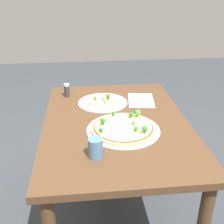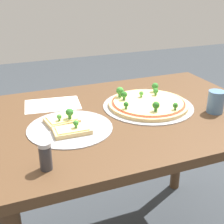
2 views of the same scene
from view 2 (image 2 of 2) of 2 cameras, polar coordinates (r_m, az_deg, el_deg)
dining_table at (r=1.34m, az=2.74°, el=-4.35°), size 1.15×0.81×0.76m
pizza_tray_whole at (r=1.36m, az=6.55°, el=1.56°), size 0.39×0.39×0.07m
pizza_tray_slice at (r=1.17m, az=-8.00°, el=-2.53°), size 0.32×0.32×0.06m
drinking_cup at (r=1.35m, az=18.44°, el=1.78°), size 0.07×0.07×0.09m
condiment_shaker at (r=0.93m, az=-12.09°, el=-7.82°), size 0.04×0.04×0.09m
paper_menu at (r=1.40m, az=-10.82°, el=1.35°), size 0.26×0.19×0.00m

